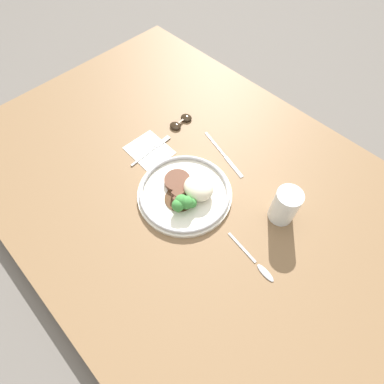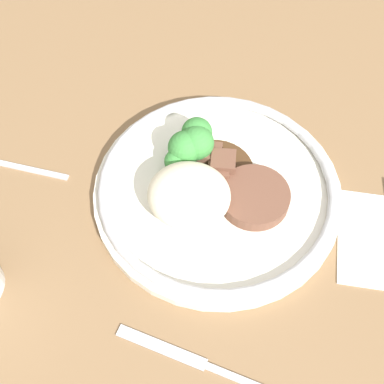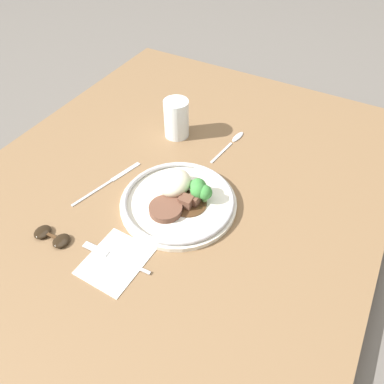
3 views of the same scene
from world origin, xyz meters
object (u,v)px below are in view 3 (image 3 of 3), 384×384
object	(u,v)px
sunglasses	(52,236)
plate	(179,198)
spoon	(234,141)
knife	(110,182)
juice_glass	(177,120)
fork	(110,255)

from	to	relation	value
sunglasses	plate	bearing A→B (deg)	-42.21
plate	spoon	bearing A→B (deg)	-2.89
sunglasses	knife	bearing A→B (deg)	-1.97
juice_glass	sunglasses	size ratio (longest dim) A/B	1.23
plate	sunglasses	bearing A→B (deg)	139.57
plate	spoon	size ratio (longest dim) A/B	1.66
knife	spoon	bearing A→B (deg)	-19.64
juice_glass	spoon	distance (m)	0.18
plate	spoon	distance (m)	0.29
spoon	juice_glass	bearing A→B (deg)	114.96
fork	sunglasses	xyz separation A→B (m)	(-0.02, 0.14, 0.00)
sunglasses	spoon	bearing A→B (deg)	-23.83
juice_glass	spoon	xyz separation A→B (m)	(0.05, -0.16, -0.05)
fork	spoon	bearing A→B (deg)	-100.28
plate	juice_glass	xyz separation A→B (m)	(0.24, 0.15, 0.03)
spoon	sunglasses	distance (m)	0.57
fork	sunglasses	bearing A→B (deg)	6.81
juice_glass	fork	xyz separation A→B (m)	(-0.45, -0.09, -0.05)
plate	knife	xyz separation A→B (m)	(-0.02, 0.20, -0.02)
juice_glass	plate	bearing A→B (deg)	-148.32
knife	fork	bearing A→B (deg)	-128.17
spoon	sunglasses	xyz separation A→B (m)	(-0.53, 0.21, 0.00)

